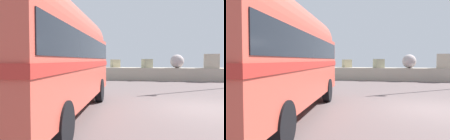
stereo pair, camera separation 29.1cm
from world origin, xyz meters
The scene contains 3 objects.
ground centered at (0.00, 0.00, 0.01)m, with size 32.00×26.00×0.02m.
breakwater centered at (0.37, 11.78, 0.69)m, with size 31.36×2.37×2.45m.
vintage_coach centered at (-4.91, -2.07, 2.05)m, with size 3.32×8.79×3.70m.
Camera 2 is at (-1.45, -8.68, 1.77)m, focal length 37.10 mm.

